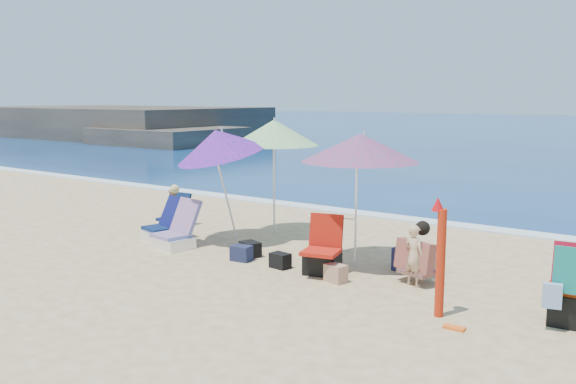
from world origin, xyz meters
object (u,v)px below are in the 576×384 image
Objects in this scene: camp_chair_right at (573,296)px; person_left at (174,207)px; person_center at (416,255)px; camp_chair_left at (323,256)px; umbrella_striped at (274,133)px; umbrella_turquoise at (360,148)px; furled_umbrella at (440,252)px; chair_rainbow at (176,235)px; umbrella_blue at (219,143)px; chair_navy at (162,228)px.

person_left is at bearing 171.26° from camp_chair_right.
person_left is at bearing 171.92° from person_center.
umbrella_striped is at bearing 142.14° from camp_chair_left.
umbrella_turquoise is 1.85m from person_center.
person_center is 5.63m from person_left.
camp_chair_left is at bearing -103.91° from umbrella_turquoise.
camp_chair_right is (1.35, 0.62, -0.44)m from furled_umbrella.
person_center is at bearing 169.51° from camp_chair_right.
chair_rainbow is at bearing -179.67° from camp_chair_right.
camp_chair_left is 1.04× the size of person_left.
person_center is at bearing -8.08° from person_left.
umbrella_blue is at bearing 63.70° from chair_rainbow.
furled_umbrella is 1.75× the size of chair_rainbow.
umbrella_striped is (-2.33, 0.93, 0.11)m from umbrella_turquoise.
chair_rainbow reaches higher than chair_navy.
chair_rainbow is (-3.12, -0.85, -1.60)m from umbrella_turquoise.
chair_rainbow is at bearing -174.29° from person_center.
camp_chair_right is (3.24, -0.81, -1.48)m from umbrella_turquoise.
camp_chair_right is (5.57, -1.75, -1.58)m from umbrella_striped.
person_left is (-7.68, 1.18, 0.04)m from camp_chair_right.
camp_chair_right reaches higher than camp_chair_left.
umbrella_striped reaches higher than chair_rainbow.
person_center is at bearing -21.39° from umbrella_striped.
umbrella_blue reaches higher than chair_rainbow.
umbrella_turquoise is 2.76m from umbrella_blue.
furled_umbrella is at bearing -15.72° from umbrella_blue.
umbrella_blue reaches higher than furled_umbrella.
umbrella_blue is 2.67× the size of chair_rainbow.
umbrella_striped is 1.01× the size of umbrella_blue.
chair_navy is 0.72m from chair_rainbow.
chair_rainbow is 2.94m from camp_chair_left.
camp_chair_left is at bearing 2.20° from chair_rainbow.
camp_chair_right is at bearing -14.13° from umbrella_turquoise.
camp_chair_left is (3.59, -0.17, 0.06)m from chair_navy.
person_left is (-0.66, 0.93, 0.18)m from chair_navy.
umbrella_striped is at bearing 162.58° from camp_chair_right.
umbrella_striped reaches higher than person_left.
person_center reaches higher than chair_rainbow.
furled_umbrella is (4.65, -1.31, -1.00)m from umbrella_blue.
person_center reaches higher than chair_navy.
person_left is at bearing 165.45° from camp_chair_left.
umbrella_turquoise is 2.78× the size of chair_navy.
person_left is (-6.32, 1.80, -0.40)m from furled_umbrella.
person_center is (4.26, 0.43, 0.20)m from chair_rainbow.
umbrella_striped reaches higher than umbrella_turquoise.
chair_navy is (-3.78, -0.57, -1.62)m from umbrella_turquoise.
umbrella_striped reaches higher than camp_chair_left.
chair_navy is 0.96× the size of person_center.
umbrella_striped is 1.54× the size of furled_umbrella.
chair_rainbow is 1.80m from person_left.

